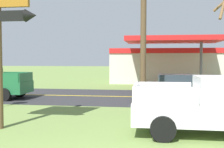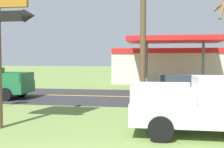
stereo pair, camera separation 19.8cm
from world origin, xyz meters
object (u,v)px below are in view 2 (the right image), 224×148
(gas_station, at_px, (171,64))
(car_grey_near_lane, at_px, (175,88))
(utility_pole, at_px, (143,3))
(pickup_white_parked_on_lawn, at_px, (212,107))

(gas_station, bearing_deg, car_grey_near_lane, -91.98)
(utility_pole, distance_m, gas_station, 18.16)
(pickup_white_parked_on_lawn, xyz_separation_m, car_grey_near_lane, (-0.70, 6.92, -0.13))
(utility_pole, relative_size, car_grey_near_lane, 2.26)
(utility_pole, height_order, pickup_white_parked_on_lawn, utility_pole)
(pickup_white_parked_on_lawn, bearing_deg, gas_station, 90.61)
(utility_pole, xyz_separation_m, car_grey_near_lane, (1.71, 3.86, -4.19))
(utility_pole, distance_m, car_grey_near_lane, 5.95)
(gas_station, xyz_separation_m, pickup_white_parked_on_lawn, (0.22, -20.82, -0.98))
(gas_station, relative_size, car_grey_near_lane, 2.86)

